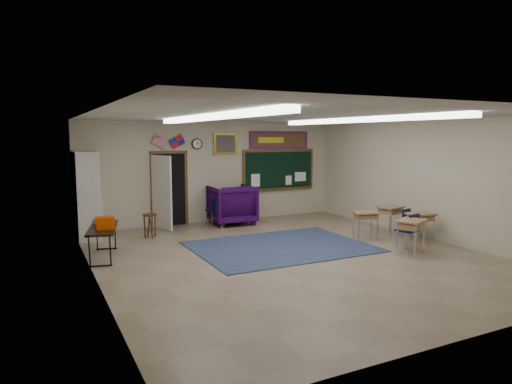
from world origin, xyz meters
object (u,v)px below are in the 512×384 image
student_desk_front_right (391,219)px  wooden_stool (150,225)px  folding_table (103,241)px  student_desk_front_left (365,224)px  wingback_armchair (232,205)px

student_desk_front_right → wooden_stool: size_ratio=1.24×
folding_table → wooden_stool: 2.00m
folding_table → student_desk_front_left: bearing=2.9°
student_desk_front_right → folding_table: folding_table is taller
student_desk_front_left → wooden_stool: (-4.80, 2.59, -0.07)m
student_desk_front_left → student_desk_front_right: (0.91, 0.09, 0.04)m
wooden_stool → student_desk_front_left: bearing=-28.4°
student_desk_front_left → wooden_stool: student_desk_front_left is taller
wingback_armchair → folding_table: bearing=32.9°
student_desk_front_left → student_desk_front_right: bearing=21.8°
wooden_stool → student_desk_front_right: bearing=-23.7°
student_desk_front_right → wooden_stool: bearing=142.9°
wingback_armchair → wooden_stool: wingback_armchair is taller
student_desk_front_left → folding_table: (-6.14, 1.12, -0.02)m
folding_table → wooden_stool: folding_table is taller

